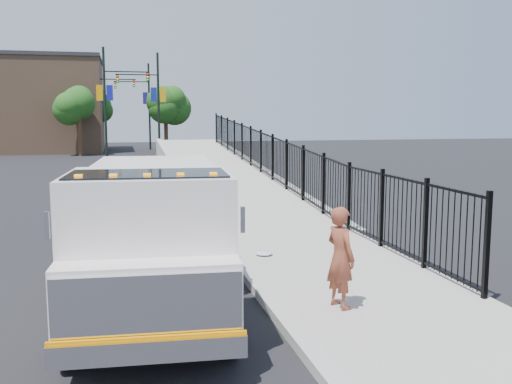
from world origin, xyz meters
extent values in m
plane|color=black|center=(0.00, 0.00, 0.00)|extent=(120.00, 120.00, 0.00)
cube|color=#9E998E|center=(1.93, -2.00, 0.06)|extent=(3.55, 12.00, 0.12)
cube|color=#ADAAA3|center=(0.00, -2.00, 0.08)|extent=(0.30, 12.00, 0.16)
cube|color=#9E998E|center=(2.12, 16.00, 0.00)|extent=(3.95, 24.06, 3.19)
cube|color=black|center=(3.55, 12.00, 0.90)|extent=(0.10, 28.00, 1.80)
cube|color=black|center=(-1.87, -0.06, 0.52)|extent=(1.41, 6.50, 0.21)
cube|color=white|center=(-2.03, -2.24, 1.47)|extent=(2.37, 2.24, 1.90)
cube|color=white|center=(-2.11, -3.42, 1.00)|extent=(2.27, 0.82, 0.95)
cube|color=silver|center=(-2.14, -3.77, 1.00)|extent=(2.18, 0.23, 0.81)
cube|color=silver|center=(-2.14, -3.85, 0.52)|extent=(2.28, 0.33, 0.27)
cube|color=orange|center=(-2.14, -3.85, 0.66)|extent=(2.28, 0.21, 0.06)
cube|color=black|center=(-2.04, -2.48, 2.04)|extent=(2.17, 1.38, 0.81)
cube|color=white|center=(-1.78, 1.17, 1.47)|extent=(2.56, 4.14, 1.61)
cube|color=silver|center=(-3.28, -3.10, 1.90)|extent=(0.06, 0.06, 0.33)
cube|color=silver|center=(-0.91, -3.27, 1.90)|extent=(0.06, 0.06, 0.33)
cube|color=orange|center=(-2.92, -2.75, 2.44)|extent=(0.10, 0.08, 0.06)
cube|color=orange|center=(-2.49, -2.78, 2.44)|extent=(0.10, 0.08, 0.06)
cube|color=orange|center=(-2.07, -2.81, 2.44)|extent=(0.10, 0.08, 0.06)
cube|color=orange|center=(-1.64, -2.84, 2.44)|extent=(0.10, 0.08, 0.06)
cube|color=orange|center=(-1.21, -2.87, 2.44)|extent=(0.10, 0.08, 0.06)
cylinder|color=black|center=(-3.07, -2.83, 0.47)|extent=(0.37, 0.97, 0.95)
cylinder|color=black|center=(-1.08, -2.97, 0.47)|extent=(0.37, 0.97, 0.95)
cylinder|color=black|center=(-2.73, 1.81, 0.47)|extent=(0.37, 0.97, 0.95)
cylinder|color=black|center=(-0.75, 1.67, 0.47)|extent=(0.37, 0.97, 0.95)
cylinder|color=black|center=(-2.66, 2.85, 0.47)|extent=(0.37, 0.97, 0.95)
cylinder|color=black|center=(-0.67, 2.71, 0.47)|extent=(0.37, 0.97, 0.95)
imported|color=brown|center=(0.99, -1.85, 0.95)|extent=(0.55, 0.69, 1.65)
ellipsoid|color=silver|center=(0.64, 1.78, 0.17)|extent=(0.38, 0.38, 0.09)
cylinder|color=black|center=(-3.44, 32.29, 4.00)|extent=(0.18, 0.18, 8.00)
cube|color=black|center=(-1.84, 32.29, 6.30)|extent=(3.20, 0.08, 0.08)
cube|color=black|center=(-0.40, 32.29, 5.95)|extent=(0.18, 0.22, 0.60)
cube|color=#13179B|center=(-3.09, 32.29, 4.80)|extent=(0.45, 0.04, 1.10)
cube|color=orange|center=(-3.79, 32.29, 4.80)|extent=(0.45, 0.04, 1.10)
cylinder|color=black|center=(0.52, 35.13, 4.00)|extent=(0.18, 0.18, 8.00)
cube|color=black|center=(-1.08, 35.13, 6.30)|extent=(3.20, 0.08, 0.08)
cube|color=black|center=(-2.52, 35.13, 5.95)|extent=(0.18, 0.22, 0.60)
cube|color=gold|center=(0.87, 35.13, 4.80)|extent=(0.45, 0.04, 1.10)
cube|color=navy|center=(0.17, 35.13, 4.80)|extent=(0.45, 0.04, 1.10)
cylinder|color=black|center=(-4.20, 41.35, 4.00)|extent=(0.18, 0.18, 8.00)
cube|color=black|center=(-2.60, 41.35, 6.30)|extent=(3.20, 0.08, 0.08)
cube|color=black|center=(-1.16, 41.35, 5.95)|extent=(0.18, 0.22, 0.60)
cube|color=navy|center=(-3.85, 41.35, 4.80)|extent=(0.45, 0.04, 1.10)
cube|color=#C43E0B|center=(-4.55, 41.35, 4.80)|extent=(0.45, 0.04, 1.10)
cylinder|color=black|center=(0.27, 44.61, 4.00)|extent=(0.18, 0.18, 8.00)
cube|color=black|center=(-1.33, 44.61, 6.30)|extent=(3.20, 0.08, 0.08)
cube|color=black|center=(-2.77, 44.61, 5.95)|extent=(0.18, 0.22, 0.60)
cube|color=orange|center=(0.62, 44.61, 4.80)|extent=(0.45, 0.04, 1.10)
cube|color=navy|center=(-0.08, 44.61, 4.80)|extent=(0.45, 0.04, 1.10)
cylinder|color=#382314|center=(-5.56, 37.04, 1.60)|extent=(0.36, 0.36, 3.20)
sphere|color=#194714|center=(-5.56, 37.04, 4.00)|extent=(2.75, 2.75, 2.75)
cylinder|color=#382314|center=(1.43, 40.11, 1.60)|extent=(0.36, 0.36, 3.20)
sphere|color=#194714|center=(1.43, 40.11, 4.00)|extent=(2.74, 2.74, 2.74)
cylinder|color=#382314|center=(-4.53, 46.51, 1.60)|extent=(0.36, 0.36, 3.20)
sphere|color=#194714|center=(-4.53, 46.51, 4.00)|extent=(2.60, 2.60, 2.60)
cube|color=#8C664C|center=(-9.00, 44.00, 4.00)|extent=(10.00, 10.00, 8.00)
camera|label=1|loc=(-2.37, -10.22, 3.21)|focal=40.00mm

